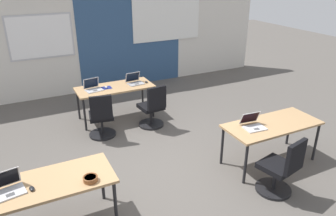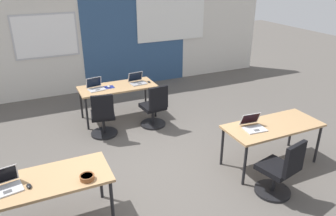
# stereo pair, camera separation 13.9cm
# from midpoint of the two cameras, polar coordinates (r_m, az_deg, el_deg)

# --- Properties ---
(ground_plane) EXTENTS (24.00, 24.00, 0.00)m
(ground_plane) POSITION_cam_midpoint_polar(r_m,az_deg,el_deg) (5.39, -2.33, -10.75)
(ground_plane) COLOR #56514C
(back_wall_assembly) EXTENTS (10.00, 0.27, 2.80)m
(back_wall_assembly) POSITION_cam_midpoint_polar(r_m,az_deg,el_deg) (8.62, -14.05, 12.10)
(back_wall_assembly) COLOR silver
(back_wall_assembly) RESTS_ON ground
(desk_near_left) EXTENTS (1.60, 0.70, 0.72)m
(desk_near_left) POSITION_cam_midpoint_polar(r_m,az_deg,el_deg) (4.22, -21.65, -12.76)
(desk_near_left) COLOR tan
(desk_near_left) RESTS_ON ground
(desk_near_right) EXTENTS (1.60, 0.70, 0.72)m
(desk_near_right) POSITION_cam_midpoint_polar(r_m,az_deg,el_deg) (5.50, 17.16, -3.18)
(desk_near_right) COLOR tan
(desk_near_right) RESTS_ON ground
(desk_far_center) EXTENTS (1.60, 0.70, 0.72)m
(desk_far_center) POSITION_cam_midpoint_polar(r_m,az_deg,el_deg) (6.94, -9.90, 3.25)
(desk_far_center) COLOR tan
(desk_far_center) RESTS_ON ground
(laptop_near_right_inner) EXTENTS (0.36, 0.35, 0.22)m
(laptop_near_right_inner) POSITION_cam_midpoint_polar(r_m,az_deg,el_deg) (5.24, 14.01, -2.83)
(laptop_near_right_inner) COLOR silver
(laptop_near_right_inner) RESTS_ON desk_near_right
(chair_near_right_inner) EXTENTS (0.53, 0.58, 0.92)m
(chair_near_right_inner) POSITION_cam_midpoint_polar(r_m,az_deg,el_deg) (4.94, 18.45, -10.47)
(chair_near_right_inner) COLOR black
(chair_near_right_inner) RESTS_ON ground
(laptop_far_right) EXTENTS (0.36, 0.33, 0.23)m
(laptop_far_right) POSITION_cam_midpoint_polar(r_m,az_deg,el_deg) (7.04, -6.45, 4.70)
(laptop_far_right) COLOR #9E9EA3
(laptop_far_right) RESTS_ON desk_far_center
(mouse_far_right) EXTENTS (0.06, 0.10, 0.03)m
(mouse_far_right) POSITION_cam_midpoint_polar(r_m,az_deg,el_deg) (7.08, -4.41, 4.59)
(mouse_far_right) COLOR black
(mouse_far_right) RESTS_ON desk_far_center
(chair_far_right) EXTENTS (0.52, 0.56, 0.92)m
(chair_far_right) POSITION_cam_midpoint_polar(r_m,az_deg,el_deg) (6.57, -3.34, -0.30)
(chair_far_right) COLOR black
(chair_far_right) RESTS_ON ground
(laptop_near_left_end) EXTENTS (0.37, 0.33, 0.24)m
(laptop_near_left_end) POSITION_cam_midpoint_polar(r_m,az_deg,el_deg) (4.18, -27.27, -12.40)
(laptop_near_left_end) COLOR silver
(laptop_near_left_end) RESTS_ON desk_near_left
(mouse_near_left_end) EXTENTS (0.07, 0.11, 0.03)m
(mouse_near_left_end) POSITION_cam_midpoint_polar(r_m,az_deg,el_deg) (4.11, -23.78, -12.86)
(mouse_near_left_end) COLOR black
(mouse_near_left_end) RESTS_ON desk_near_left
(laptop_far_left) EXTENTS (0.37, 0.33, 0.23)m
(laptop_far_left) POSITION_cam_midpoint_polar(r_m,az_deg,el_deg) (6.81, -13.63, 3.50)
(laptop_far_left) COLOR #B7B7BC
(laptop_far_left) RESTS_ON desk_far_center
(mousepad_far_left) EXTENTS (0.22, 0.19, 0.00)m
(mousepad_far_left) POSITION_cam_midpoint_polar(r_m,az_deg,el_deg) (6.89, -11.42, 3.50)
(mousepad_far_left) COLOR navy
(mousepad_far_left) RESTS_ON desk_far_center
(mouse_far_left) EXTENTS (0.06, 0.10, 0.03)m
(mouse_far_left) POSITION_cam_midpoint_polar(r_m,az_deg,el_deg) (6.88, -11.44, 3.65)
(mouse_far_left) COLOR #B2B2B7
(mouse_far_left) RESTS_ON mousepad_far_left
(chair_far_left) EXTENTS (0.52, 0.57, 0.92)m
(chair_far_left) POSITION_cam_midpoint_polar(r_m,az_deg,el_deg) (6.30, -12.24, -1.96)
(chair_far_left) COLOR black
(chair_far_left) RESTS_ON ground
(snack_bowl) EXTENTS (0.18, 0.18, 0.06)m
(snack_bowl) POSITION_cam_midpoint_polar(r_m,az_deg,el_deg) (4.02, -14.50, -11.92)
(snack_bowl) COLOR brown
(snack_bowl) RESTS_ON desk_near_left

